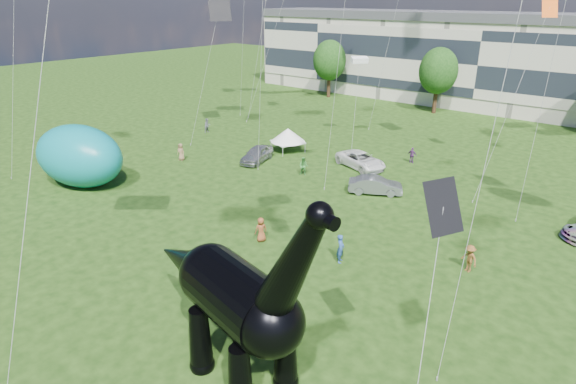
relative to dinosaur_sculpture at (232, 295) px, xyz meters
The scene contains 11 objects.
ground 4.42m from the dinosaur_sculpture, behind, with size 220.00×220.00×0.00m, color #16330C.
terrace_row 62.80m from the dinosaur_sculpture, 99.37° to the left, with size 78.00×11.00×12.00m, color beige.
tree_far_left 62.01m from the dinosaur_sculpture, 121.33° to the left, with size 5.20×5.20×9.44m.
tree_mid_left 54.86m from the dinosaur_sculpture, 105.04° to the left, with size 5.20×5.20×9.44m.
dinosaur_sculpture is the anchor object (origin of this frame).
car_silver 28.69m from the dinosaur_sculpture, 131.10° to the left, with size 1.85×4.59×1.56m, color #B4B3B8.
car_grey 22.62m from the dinosaur_sculpture, 104.36° to the left, with size 1.54×4.42×1.46m, color gray.
car_white 28.50m from the dinosaur_sculpture, 110.53° to the left, with size 2.47×5.35×1.49m, color white.
gazebo_left 32.11m from the dinosaur_sculpture, 125.46° to the left, with size 4.66×4.66×2.50m.
inflatable_teal 27.10m from the dinosaur_sculpture, 164.38° to the left, with size 8.50×5.31×5.31m, color #0B818C.
visitors 17.04m from the dinosaur_sculpture, 104.99° to the left, with size 49.25×42.64×1.86m.
Camera 1 is at (14.64, -11.37, 15.29)m, focal length 30.00 mm.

